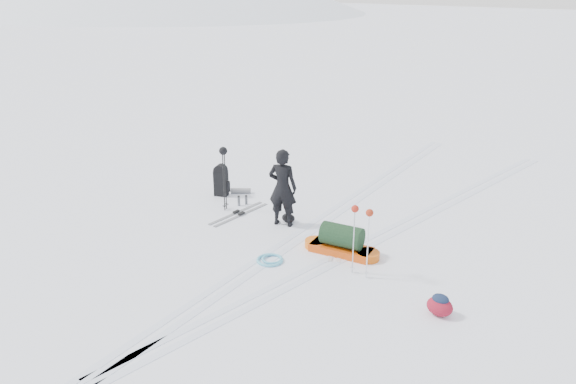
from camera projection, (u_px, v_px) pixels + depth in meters
name	position (u px, v px, depth m)	size (l,w,h in m)	color
ground	(286.00, 245.00, 11.35)	(200.00, 200.00, 0.00)	white
ski_tracks	(335.00, 238.00, 11.65)	(3.38, 17.97, 0.01)	silver
skier	(283.00, 188.00, 12.00)	(0.63, 0.41, 1.72)	black
pulk_sled	(342.00, 242.00, 10.95)	(1.61, 0.69, 0.60)	#CA450B
expedition_rucksack	(224.00, 181.00, 13.84)	(0.72, 0.76, 0.80)	black
ski_poles_black	(223.00, 159.00, 12.65)	(0.19, 0.22, 1.52)	black
ski_poles_silver	(362.00, 219.00, 9.81)	(0.43, 0.14, 1.34)	#ACAFB3
touring_skis_grey	(239.00, 214.00, 12.83)	(0.31, 1.71, 0.06)	gray
touring_skis_white	(337.00, 243.00, 11.39)	(0.95, 1.53, 0.06)	#BBBDC2
rope_coil	(271.00, 260.00, 10.71)	(0.52, 0.52, 0.06)	#55B3CF
small_daypack	(440.00, 305.00, 8.95)	(0.45, 0.35, 0.37)	maroon
thermos_pair	(242.00, 200.00, 13.32)	(0.16, 0.25, 0.25)	#5A5D62
stuff_sack	(288.00, 218.00, 12.39)	(0.34, 0.27, 0.20)	black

